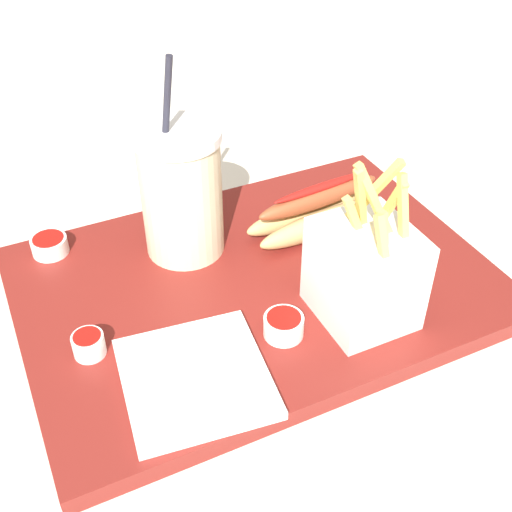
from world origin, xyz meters
TOP-DOWN VIEW (x-y plane):
  - ground_plane at (0.00, 0.00)m, footprint 2.40×2.40m
  - food_tray at (0.00, 0.00)m, footprint 0.49×0.34m
  - soda_cup at (0.05, -0.08)m, footprint 0.09×0.09m
  - fries_basket at (-0.07, 0.09)m, footprint 0.08×0.09m
  - hot_dog_1 at (-0.10, -0.05)m, footprint 0.18×0.07m
  - ketchup_cup_1 at (0.19, 0.03)m, footprint 0.03×0.03m
  - ketchup_cup_2 at (0.19, -0.14)m, footprint 0.04×0.04m
  - ketchup_cup_3 at (0.01, 0.09)m, footprint 0.04×0.04m
  - napkin_stack at (0.11, 0.10)m, footprint 0.14×0.14m

SIDE VIEW (x-z plane):
  - ground_plane at x=0.00m, z-range -0.02..0.00m
  - food_tray at x=0.00m, z-range 0.00..0.02m
  - napkin_stack at x=0.11m, z-range 0.02..0.03m
  - ketchup_cup_2 at x=0.19m, z-range 0.02..0.04m
  - ketchup_cup_3 at x=0.01m, z-range 0.02..0.04m
  - ketchup_cup_1 at x=0.19m, z-range 0.02..0.04m
  - hot_dog_1 at x=-0.10m, z-range 0.01..0.07m
  - fries_basket at x=-0.07m, z-range -0.01..0.16m
  - soda_cup at x=0.05m, z-range -0.02..0.21m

